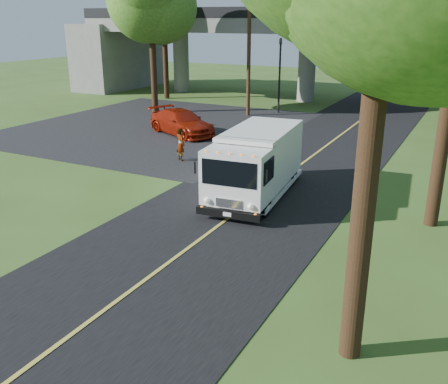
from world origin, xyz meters
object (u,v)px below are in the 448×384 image
Objects in this scene: utility_pole at (249,48)px; traffic_signal at (280,68)px; pedestrian at (181,145)px; tree_left_far at (164,5)px; red_sedan at (182,122)px; step_van at (256,161)px.

traffic_signal is at bearing 53.13° from utility_pole.
utility_pole is at bearing -50.72° from pedestrian.
tree_left_far reaches higher than utility_pole.
utility_pole is 1.83× the size of red_sedan.
step_van is at bearing -71.10° from traffic_signal.
step_van reaches higher than red_sedan.
traffic_signal reaches higher than pedestrian.
pedestrian is (3.02, -4.90, 0.08)m from red_sedan.
utility_pole is 1.44× the size of step_van.
utility_pole is 0.91× the size of tree_left_far.
red_sedan is (-8.29, 7.88, -0.67)m from step_van.
traffic_signal is at bearing 9.84° from red_sedan.
traffic_signal is 11.75m from tree_left_far.
utility_pole is 8.28m from red_sedan.
tree_left_far is 15.44m from red_sedan.
red_sedan is (-0.93, -7.26, -3.88)m from utility_pole.
utility_pole is 10.45m from tree_left_far.
tree_left_far reaches higher than pedestrian.
tree_left_far is 6.24× the size of pedestrian.
step_van reaches higher than pedestrian.
tree_left_far is at bearing 61.56° from red_sedan.
utility_pole reaches higher than traffic_signal.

